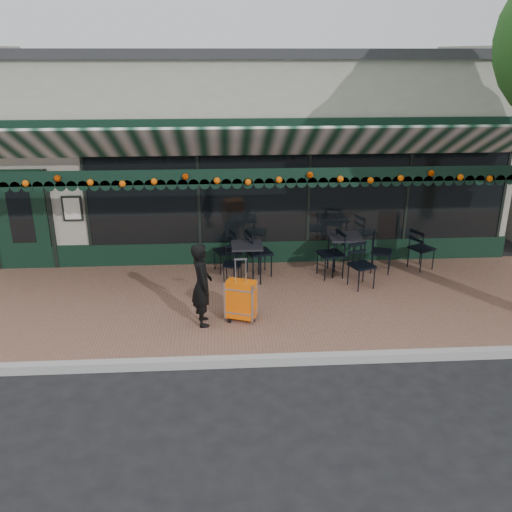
{
  "coord_description": "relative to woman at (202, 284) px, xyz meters",
  "views": [
    {
      "loc": [
        -0.48,
        -7.46,
        4.64
      ],
      "look_at": [
        0.09,
        1.6,
        1.21
      ],
      "focal_mm": 38.0,
      "sensor_mm": 36.0,
      "label": 1
    }
  ],
  "objects": [
    {
      "name": "chair_b_front",
      "position": [
        0.56,
        1.82,
        -0.37
      ],
      "size": [
        0.44,
        0.44,
        0.75
      ],
      "primitive_type": null,
      "rotation": [
        0.0,
        0.0,
        -0.2
      ],
      "color": "black",
      "rests_on": "sidewalk"
    },
    {
      "name": "chair_a_extra",
      "position": [
        4.71,
        2.31,
        -0.29
      ],
      "size": [
        0.61,
        0.61,
        0.91
      ],
      "primitive_type": null,
      "rotation": [
        0.0,
        0.0,
        2.03
      ],
      "color": "black",
      "rests_on": "sidewalk"
    },
    {
      "name": "cafe_table_a",
      "position": [
        2.96,
        2.16,
        0.01
      ],
      "size": [
        0.68,
        0.68,
        0.84
      ],
      "color": "black",
      "rests_on": "sidewalk"
    },
    {
      "name": "woman",
      "position": [
        0.0,
        0.0,
        0.0
      ],
      "size": [
        0.44,
        0.6,
        1.49
      ],
      "primitive_type": "imported",
      "rotation": [
        0.0,
        0.0,
        1.74
      ],
      "color": "black",
      "rests_on": "sidewalk"
    },
    {
      "name": "chair_a_right",
      "position": [
        3.78,
        2.19,
        -0.3
      ],
      "size": [
        0.57,
        0.57,
        0.88
      ],
      "primitive_type": null,
      "rotation": [
        0.0,
        0.0,
        1.22
      ],
      "color": "black",
      "rests_on": "sidewalk"
    },
    {
      "name": "restaurant_building",
      "position": [
        0.87,
        6.73,
        1.38
      ],
      "size": [
        12.0,
        9.6,
        4.5
      ],
      "color": "gray",
      "rests_on": "ground"
    },
    {
      "name": "cafe_table_b",
      "position": [
        0.86,
        1.89,
        -0.04
      ],
      "size": [
        0.64,
        0.64,
        0.78
      ],
      "color": "black",
      "rests_on": "sidewalk"
    },
    {
      "name": "ground",
      "position": [
        0.87,
        -1.1,
        -0.89
      ],
      "size": [
        80.0,
        80.0,
        0.0
      ],
      "primitive_type": "plane",
      "color": "black",
      "rests_on": "ground"
    },
    {
      "name": "suitcase",
      "position": [
        0.67,
        0.09,
        -0.35
      ],
      "size": [
        0.57,
        0.44,
        1.16
      ],
      "rotation": [
        0.0,
        0.0,
        -0.35
      ],
      "color": "#FA5E07",
      "rests_on": "sidewalk"
    },
    {
      "name": "chair_b_right",
      "position": [
        1.14,
        2.17,
        -0.24
      ],
      "size": [
        0.61,
        0.61,
        1.0
      ],
      "primitive_type": null,
      "rotation": [
        0.0,
        0.0,
        1.84
      ],
      "color": "black",
      "rests_on": "sidewalk"
    },
    {
      "name": "curb",
      "position": [
        0.87,
        -1.18,
        -0.82
      ],
      "size": [
        18.0,
        0.16,
        0.15
      ],
      "primitive_type": "cube",
      "color": "#9E9E99",
      "rests_on": "ground"
    },
    {
      "name": "chair_a_front",
      "position": [
        3.15,
        1.38,
        -0.29
      ],
      "size": [
        0.59,
        0.59,
        0.91
      ],
      "primitive_type": null,
      "rotation": [
        0.0,
        0.0,
        0.36
      ],
      "color": "black",
      "rests_on": "sidewalk"
    },
    {
      "name": "chair_a_left",
      "position": [
        2.63,
        1.97,
        -0.24
      ],
      "size": [
        0.6,
        0.6,
        1.0
      ],
      "primitive_type": null,
      "rotation": [
        0.0,
        0.0,
        -1.34
      ],
      "color": "black",
      "rests_on": "sidewalk"
    },
    {
      "name": "chair_b_left",
      "position": [
        0.42,
        2.45,
        -0.3
      ],
      "size": [
        0.57,
        0.57,
        0.88
      ],
      "primitive_type": null,
      "rotation": [
        0.0,
        0.0,
        -1.21
      ],
      "color": "black",
      "rests_on": "sidewalk"
    },
    {
      "name": "sidewalk",
      "position": [
        0.87,
        0.9,
        -0.82
      ],
      "size": [
        18.0,
        4.0,
        0.15
      ],
      "primitive_type": "cube",
      "color": "brown",
      "rests_on": "ground"
    }
  ]
}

